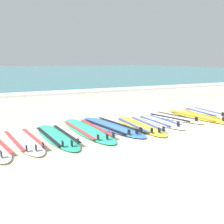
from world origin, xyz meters
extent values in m
plane|color=beige|center=(0.00, 0.00, 0.00)|extent=(80.00, 80.00, 0.00)
cube|color=teal|center=(0.00, 37.24, 0.05)|extent=(80.00, 60.00, 0.10)
cube|color=white|center=(0.00, 7.81, 0.06)|extent=(80.00, 1.13, 0.11)
cube|color=#D13838|center=(-3.31, 0.21, 0.08)|extent=(0.38, 1.50, 0.01)
cube|color=black|center=(-3.33, -0.66, 0.12)|extent=(0.03, 0.09, 0.11)
ellipsoid|color=white|center=(-2.87, 0.29, 0.04)|extent=(0.85, 2.26, 0.07)
cube|color=#D13838|center=(-3.07, 0.27, 0.08)|extent=(0.29, 1.54, 0.01)
cube|color=#D13838|center=(-2.67, 0.32, 0.08)|extent=(0.29, 1.54, 0.01)
cube|color=black|center=(-2.75, -0.56, 0.12)|extent=(0.02, 0.09, 0.11)
cube|color=black|center=(-2.91, -0.52, 0.12)|extent=(0.02, 0.09, 0.11)
cube|color=black|center=(-2.61, -0.48, 0.12)|extent=(0.02, 0.09, 0.11)
ellipsoid|color=#2DB793|center=(-2.18, 0.30, 0.04)|extent=(0.77, 2.32, 0.07)
cube|color=black|center=(-2.38, 0.28, 0.08)|extent=(0.22, 1.60, 0.01)
cube|color=black|center=(-1.97, 0.32, 0.08)|extent=(0.22, 1.60, 0.01)
cube|color=black|center=(-2.10, -0.59, 0.12)|extent=(0.02, 0.09, 0.11)
cube|color=black|center=(-2.26, -0.54, 0.12)|extent=(0.02, 0.09, 0.11)
cube|color=black|center=(-1.94, -0.51, 0.12)|extent=(0.02, 0.09, 0.11)
ellipsoid|color=#2DB793|center=(-1.39, 0.53, 0.04)|extent=(0.83, 2.63, 0.07)
cube|color=#D13838|center=(-1.62, 0.52, 0.08)|extent=(0.22, 1.81, 0.01)
cube|color=#D13838|center=(-1.15, 0.55, 0.08)|extent=(0.22, 1.81, 0.01)
cube|color=black|center=(-1.31, -0.47, 0.12)|extent=(0.02, 0.09, 0.11)
cube|color=black|center=(-1.49, -0.43, 0.12)|extent=(0.02, 0.09, 0.11)
cube|color=black|center=(-1.14, -0.40, 0.12)|extent=(0.02, 0.09, 0.11)
ellipsoid|color=#3875CC|center=(-0.74, 0.60, 0.04)|extent=(1.09, 2.59, 0.07)
cube|color=black|center=(-0.96, 0.55, 0.08)|extent=(0.42, 1.75, 0.01)
cube|color=black|center=(-0.51, 0.64, 0.08)|extent=(0.42, 1.75, 0.01)
cube|color=black|center=(-0.55, -0.37, 0.12)|extent=(0.03, 0.09, 0.11)
cube|color=black|center=(-0.73, -0.34, 0.12)|extent=(0.03, 0.09, 0.11)
cube|color=black|center=(-0.39, -0.28, 0.12)|extent=(0.03, 0.09, 0.11)
ellipsoid|color=yellow|center=(-0.03, 0.40, 0.04)|extent=(0.62, 2.31, 0.07)
cube|color=#334CB2|center=(-0.24, 0.40, 0.08)|extent=(0.11, 1.61, 0.01)
cube|color=#334CB2|center=(0.18, 0.39, 0.08)|extent=(0.11, 1.61, 0.01)
cube|color=black|center=(-0.05, -0.50, 0.12)|extent=(0.01, 0.09, 0.11)
cube|color=black|center=(-0.20, -0.44, 0.12)|extent=(0.01, 0.09, 0.11)
cube|color=black|center=(0.11, -0.44, 0.12)|extent=(0.01, 0.09, 0.11)
ellipsoid|color=white|center=(0.67, 0.53, 0.04)|extent=(0.57, 1.94, 0.07)
cube|color=#334CB2|center=(0.50, 0.52, 0.08)|extent=(0.13, 1.35, 0.01)
cube|color=#334CB2|center=(0.84, 0.54, 0.08)|extent=(0.13, 1.35, 0.01)
cube|color=black|center=(0.70, -0.22, 0.12)|extent=(0.02, 0.09, 0.11)
ellipsoid|color=white|center=(1.31, 0.79, 0.04)|extent=(1.02, 2.02, 0.07)
cube|color=black|center=(1.14, 0.74, 0.08)|extent=(0.45, 1.34, 0.01)
cube|color=black|center=(1.48, 0.84, 0.08)|extent=(0.45, 1.34, 0.01)
cube|color=black|center=(1.53, 0.05, 0.12)|extent=(0.04, 0.09, 0.11)
ellipsoid|color=yellow|center=(2.09, 0.64, 0.04)|extent=(0.83, 2.38, 0.07)
cube|color=gold|center=(1.88, 0.62, 0.08)|extent=(0.26, 1.63, 0.01)
cube|color=gold|center=(2.29, 0.66, 0.08)|extent=(0.26, 1.63, 0.01)
cube|color=black|center=(2.19, -0.26, 0.12)|extent=(0.02, 0.09, 0.11)
ellipsoid|color=silver|center=(2.70, 0.98, 0.04)|extent=(0.57, 1.96, 0.07)
cube|color=#334CB2|center=(2.52, 0.98, 0.08)|extent=(0.13, 1.36, 0.01)
cube|color=#334CB2|center=(2.87, 0.97, 0.08)|extent=(0.13, 1.36, 0.01)
cube|color=black|center=(2.67, 0.22, 0.12)|extent=(0.02, 0.09, 0.11)
camera|label=1|loc=(-3.40, -5.25, 1.68)|focal=42.32mm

